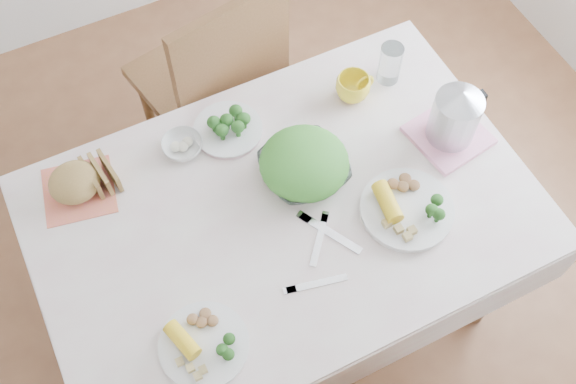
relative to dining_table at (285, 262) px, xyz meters
name	(u,v)px	position (x,y,z in m)	size (l,w,h in m)	color
floor	(286,301)	(0.00, 0.00, -0.38)	(3.60, 3.60, 0.00)	brown
dining_table	(285,262)	(0.00, 0.00, 0.00)	(1.40, 0.90, 0.75)	brown
tablecloth	(285,210)	(0.00, 0.00, 0.38)	(1.50, 1.00, 0.01)	silver
chair_far	(207,87)	(0.04, 0.78, 0.09)	(0.48, 0.48, 1.06)	brown
salad_bowl	(304,169)	(0.11, 0.09, 0.42)	(0.26, 0.26, 0.06)	white
dinner_plate_left	(204,345)	(-0.38, -0.28, 0.40)	(0.25, 0.25, 0.02)	white
dinner_plate_right	(407,210)	(0.33, -0.17, 0.40)	(0.28, 0.28, 0.02)	white
broccoli_plate	(228,130)	(-0.04, 0.34, 0.40)	(0.23, 0.23, 0.02)	beige
napkin	(79,191)	(-0.54, 0.34, 0.39)	(0.21, 0.21, 0.00)	#DD6B51
bread_loaf	(74,181)	(-0.54, 0.34, 0.45)	(0.16, 0.15, 0.09)	olive
fruit_bowl	(183,146)	(-0.19, 0.34, 0.41)	(0.13, 0.13, 0.04)	white
yellow_mug	(353,88)	(0.39, 0.29, 0.43)	(0.11, 0.11, 0.09)	yellow
glass_tumbler	(390,65)	(0.54, 0.31, 0.45)	(0.08, 0.08, 0.15)	white
pink_tray	(448,135)	(0.59, 0.01, 0.40)	(0.22, 0.22, 0.02)	#FB99BD
electric_kettle	(456,114)	(0.59, 0.01, 0.51)	(0.15, 0.15, 0.21)	#B2B5BA
fork_left	(330,233)	(0.08, -0.13, 0.39)	(0.02, 0.21, 0.00)	silver
fork_right	(319,240)	(0.04, -0.14, 0.39)	(0.02, 0.18, 0.00)	silver
knife	(317,284)	(-0.03, -0.26, 0.39)	(0.02, 0.18, 0.00)	silver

